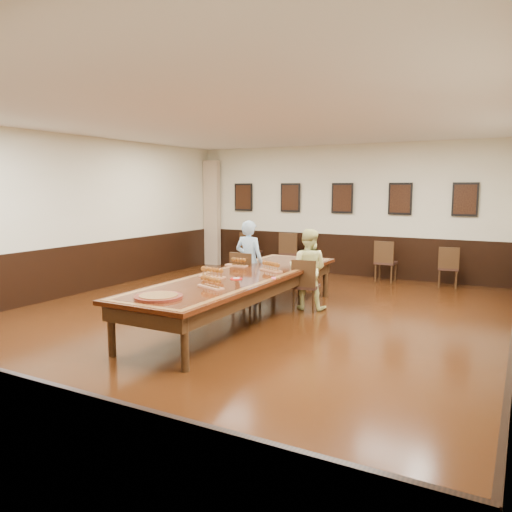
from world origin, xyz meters
The scene contains 23 objects.
floor centered at (0.00, 0.00, -0.01)m, with size 8.00×10.00×0.02m, color black.
ceiling centered at (0.00, 0.00, 3.21)m, with size 8.00×10.00×0.02m, color white.
wall_back centered at (0.00, 5.01, 1.60)m, with size 8.00×0.02×3.20m, color beige.
wall_left centered at (-4.01, 0.00, 1.60)m, with size 0.02×10.00×3.20m, color beige.
chair_man centered at (-0.54, 1.11, 0.49)m, with size 0.46×0.50×0.97m, color #321D16, non-canonical shape.
chair_woman centered at (0.66, 1.14, 0.46)m, with size 0.43×0.47×0.92m, color #321D16, non-canonical shape.
spare_chair_a centered at (-2.48, 4.79, 0.48)m, with size 0.45×0.49×0.96m, color #321D16, non-canonical shape.
spare_chair_b centered at (-1.32, 4.77, 0.51)m, with size 0.48×0.52×1.02m, color #321D16, non-canonical shape.
spare_chair_c centered at (1.22, 4.53, 0.48)m, with size 0.45×0.49×0.95m, color #321D16, non-canonical shape.
spare_chair_d centered at (2.58, 4.53, 0.45)m, with size 0.42×0.46×0.89m, color #321D16, non-canonical shape.
person_man centered at (-0.54, 1.22, 0.78)m, with size 0.57×0.37×1.55m, color #5297CD.
person_woman centered at (0.65, 1.23, 0.72)m, with size 0.71×0.56×1.44m, color #E9EA92.
pink_phone centered at (0.60, -0.03, 0.76)m, with size 0.07×0.13×0.01m, color #F9538A.
curtain centered at (-3.75, 4.82, 1.45)m, with size 0.45×0.18×2.90m, color tan.
wainscoting centered at (0.00, 0.00, 0.50)m, with size 8.00×10.00×1.00m.
conference_table centered at (0.00, 0.00, 0.61)m, with size 1.40×5.00×0.76m.
posters centered at (0.00, 4.94, 1.90)m, with size 6.14×0.04×0.74m.
flight_a centered at (-0.52, 0.74, 0.82)m, with size 0.42×0.14×0.16m.
flight_b centered at (0.26, 0.55, 0.83)m, with size 0.47×0.31×0.17m.
flight_c centered at (-0.28, -0.43, 0.83)m, with size 0.46×0.17×0.17m.
flight_d centered at (0.17, -1.14, 0.83)m, with size 0.48×0.30×0.17m.
red_plate_grp centered at (0.13, -0.38, 0.76)m, with size 0.19×0.19×0.02m.
carved_platter centered at (-0.05, -2.01, 0.77)m, with size 0.76×0.76×0.05m.
Camera 1 is at (4.01, -6.88, 2.15)m, focal length 35.00 mm.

